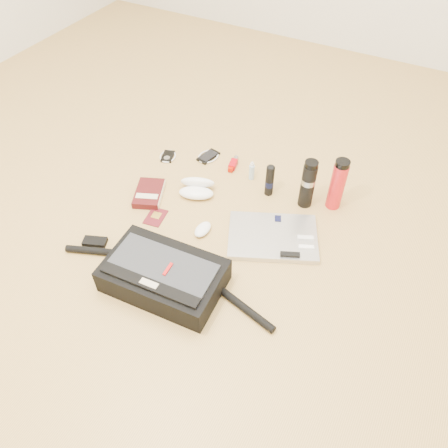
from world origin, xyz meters
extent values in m
plane|color=tan|center=(0.00, 0.00, 0.00)|extent=(4.00, 4.00, 0.00)
cube|color=black|center=(-0.03, -0.27, 0.05)|extent=(0.46, 0.30, 0.11)
cube|color=#292B30|center=(-0.03, -0.28, 0.11)|extent=(0.40, 0.22, 0.01)
cube|color=black|center=(-0.02, -0.36, 0.11)|extent=(0.39, 0.07, 0.01)
cube|color=beige|center=(-0.02, -0.36, 0.12)|extent=(0.07, 0.03, 0.02)
cube|color=red|center=(0.00, -0.28, 0.12)|extent=(0.02, 0.06, 0.02)
cylinder|color=black|center=(-0.35, -0.27, 0.01)|extent=(0.27, 0.13, 0.03)
cylinder|color=black|center=(0.29, -0.23, 0.01)|extent=(0.27, 0.10, 0.03)
cube|color=black|center=(-0.40, -0.23, 0.01)|extent=(0.11, 0.08, 0.02)
cube|color=#B9B9BC|center=(0.24, 0.14, 0.01)|extent=(0.44, 0.39, 0.02)
cube|color=black|center=(0.22, 0.24, 0.03)|extent=(0.04, 0.04, 0.00)
cube|color=silver|center=(0.37, 0.18, 0.03)|extent=(0.07, 0.05, 0.01)
cube|color=white|center=(0.39, 0.14, 0.03)|extent=(0.06, 0.04, 0.01)
cube|color=black|center=(0.35, 0.07, 0.03)|extent=(0.08, 0.05, 0.01)
cube|color=#3F0E0F|center=(-0.37, 0.11, 0.02)|extent=(0.18, 0.22, 0.03)
cube|color=#F5EAC2|center=(-0.32, 0.14, 0.02)|extent=(0.07, 0.16, 0.03)
cube|color=beige|center=(-0.36, 0.08, 0.03)|extent=(0.11, 0.07, 0.00)
cube|color=#531017|center=(-0.27, 0.01, 0.00)|extent=(0.09, 0.12, 0.00)
cube|color=#E7BB49|center=(-0.27, 0.02, 0.01)|extent=(0.04, 0.04, 0.00)
ellipsoid|color=white|center=(-0.04, 0.03, 0.02)|extent=(0.06, 0.10, 0.03)
ellipsoid|color=white|center=(-0.17, 0.21, 0.02)|extent=(0.18, 0.13, 0.05)
ellipsoid|color=white|center=(-0.19, 0.26, 0.04)|extent=(0.18, 0.14, 0.09)
ellipsoid|color=black|center=(-0.20, 0.20, 0.03)|extent=(0.05, 0.04, 0.01)
ellipsoid|color=black|center=(-0.15, 0.22, 0.03)|extent=(0.05, 0.04, 0.01)
cylinder|color=black|center=(-0.17, 0.21, 0.03)|extent=(0.02, 0.01, 0.00)
cube|color=black|center=(-0.45, 0.40, 0.00)|extent=(0.08, 0.11, 0.01)
cylinder|color=gray|center=(-0.45, 0.38, 0.01)|extent=(0.04, 0.04, 0.00)
torus|color=silver|center=(-0.45, 0.40, 0.01)|extent=(0.10, 0.10, 0.01)
cube|color=black|center=(-0.27, 0.49, 0.01)|extent=(0.09, 0.13, 0.01)
cube|color=black|center=(-0.27, 0.49, 0.01)|extent=(0.07, 0.10, 0.00)
torus|color=white|center=(-0.27, 0.49, 0.01)|extent=(0.11, 0.11, 0.01)
cube|color=#A8060F|center=(-0.12, 0.49, 0.01)|extent=(0.04, 0.07, 0.03)
cube|color=#AD1100|center=(-0.12, 0.45, 0.01)|extent=(0.03, 0.03, 0.02)
cylinder|color=#949496|center=(-0.13, 0.53, 0.01)|extent=(0.03, 0.04, 0.02)
cylinder|color=#A7CBE5|center=(0.00, 0.45, 0.04)|extent=(0.03, 0.03, 0.08)
cylinder|color=white|center=(0.00, 0.45, 0.09)|extent=(0.02, 0.02, 0.02)
cylinder|color=silver|center=(0.00, 0.45, 0.10)|extent=(0.01, 0.01, 0.01)
cylinder|color=black|center=(0.11, 0.39, 0.08)|extent=(0.04, 0.04, 0.16)
cylinder|color=black|center=(0.11, 0.39, 0.06)|extent=(0.04, 0.04, 0.03)
ellipsoid|color=black|center=(0.11, 0.39, 0.16)|extent=(0.04, 0.04, 0.02)
cylinder|color=black|center=(0.28, 0.40, 0.11)|extent=(0.07, 0.07, 0.22)
cylinder|color=#A6A6A9|center=(0.28, 0.40, 0.14)|extent=(0.07, 0.07, 0.03)
cylinder|color=black|center=(0.28, 0.40, 0.23)|extent=(0.06, 0.06, 0.02)
cylinder|color=red|center=(0.40, 0.45, 0.12)|extent=(0.08, 0.08, 0.23)
cylinder|color=black|center=(0.40, 0.45, 0.24)|extent=(0.07, 0.07, 0.02)
camera|label=1|loc=(0.63, -1.03, 1.39)|focal=35.00mm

